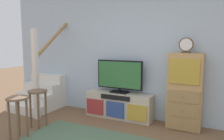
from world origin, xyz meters
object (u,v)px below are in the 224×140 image
Objects in this scene: bar_stool_near at (18,108)px; desk_clock at (186,45)px; television at (120,76)px; bar_stool_far at (38,100)px; media_console at (119,105)px; side_cabinet at (185,91)px.

desk_clock is at bearing 35.36° from bar_stool_near.
television is 1.42× the size of bar_stool_far.
media_console is 1.77m from desk_clock.
bar_stool_near is at bearing -144.64° from desk_clock.
side_cabinet is 2.63m from bar_stool_far.
desk_clock reaches higher than side_cabinet.
television is 1.29m from side_cabinet.
television is 0.71× the size of side_cabinet.
media_console is 1.42× the size of television.
desk_clock is 0.39× the size of bar_stool_far.
side_cabinet reaches higher than bar_stool_near.
side_cabinet reaches higher than television.
bar_stool_far is at bearing -134.02° from television.
bar_stool_far is (-2.37, -1.11, -0.98)m from desk_clock.
bar_stool_near is (-2.29, -1.64, -0.16)m from side_cabinet.
bar_stool_far is at bearing 99.03° from bar_stool_near.
desk_clock is at bearing -122.50° from side_cabinet.
side_cabinet is 5.06× the size of desk_clock.
bar_stool_far is (-1.10, -1.11, 0.25)m from media_console.
television is at bearing 179.38° from side_cabinet.
media_console is 0.61m from television.
bar_stool_near is (-2.28, -1.62, -0.98)m from desk_clock.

